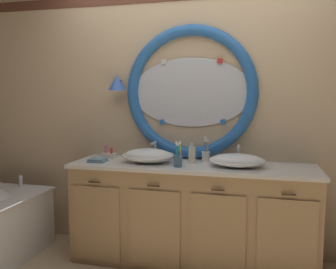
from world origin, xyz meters
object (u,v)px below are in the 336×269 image
at_px(sink_basin_right, 237,160).
at_px(toothbrush_holder_left, 178,160).
at_px(toothbrush_holder_right, 206,155).
at_px(sink_basin_left, 148,156).
at_px(folded_hand_towel, 98,160).
at_px(soap_dispenser, 192,154).
at_px(toiletry_basket, 109,155).

relative_size(sink_basin_right, toothbrush_holder_left, 2.15).
xyz_separation_m(toothbrush_holder_left, toothbrush_holder_right, (0.19, 0.28, -0.00)).
bearing_deg(sink_basin_left, folded_hand_towel, -171.46).
distance_m(toothbrush_holder_left, folded_hand_towel, 0.73).
height_order(sink_basin_right, folded_hand_towel, sink_basin_right).
relative_size(sink_basin_right, folded_hand_towel, 3.03).
bearing_deg(sink_basin_right, folded_hand_towel, -176.84).
xyz_separation_m(sink_basin_left, toothbrush_holder_left, (0.29, -0.11, -0.00)).
distance_m(toothbrush_holder_left, toothbrush_holder_right, 0.34).
xyz_separation_m(toothbrush_holder_right, soap_dispenser, (-0.11, -0.10, 0.02)).
bearing_deg(soap_dispenser, toiletry_basket, 174.60).
relative_size(sink_basin_right, toothbrush_holder_right, 2.02).
distance_m(sink_basin_left, sink_basin_right, 0.76).
relative_size(toothbrush_holder_left, toiletry_basket, 1.70).
xyz_separation_m(sink_basin_right, toiletry_basket, (-1.19, 0.15, -0.03)).
height_order(sink_basin_left, toothbrush_holder_right, toothbrush_holder_right).
height_order(toothbrush_holder_right, folded_hand_towel, toothbrush_holder_right).
bearing_deg(toothbrush_holder_left, soap_dispenser, 65.53).
distance_m(soap_dispenser, toiletry_basket, 0.81).
bearing_deg(sink_basin_left, toothbrush_holder_right, 19.79).
bearing_deg(sink_basin_left, sink_basin_right, 0.00).
bearing_deg(toiletry_basket, sink_basin_left, -19.30).
xyz_separation_m(sink_basin_left, toiletry_basket, (-0.43, 0.15, -0.03)).
bearing_deg(soap_dispenser, folded_hand_towel, -170.13).
distance_m(sink_basin_right, soap_dispenser, 0.39).
distance_m(sink_basin_left, toiletry_basket, 0.46).
distance_m(toothbrush_holder_right, toiletry_basket, 0.91).
xyz_separation_m(toothbrush_holder_left, folded_hand_towel, (-0.73, 0.04, -0.04)).
relative_size(sink_basin_left, sink_basin_right, 0.99).
bearing_deg(sink_basin_right, toothbrush_holder_left, -166.93).
distance_m(toothbrush_holder_right, folded_hand_towel, 0.95).
distance_m(toothbrush_holder_right, soap_dispenser, 0.14).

